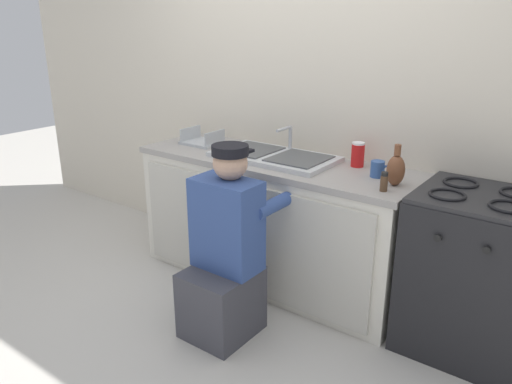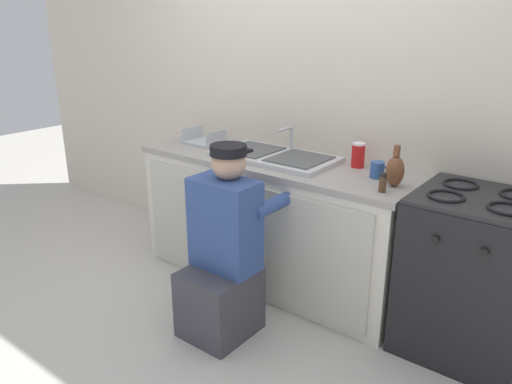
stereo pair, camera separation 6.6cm
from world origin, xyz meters
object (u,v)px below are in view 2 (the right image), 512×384
stove_range (470,275)px  coffee_mug (378,170)px  spice_bottle_pepper (383,183)px  soda_cup_red (358,155)px  dish_rack_tray (204,140)px  plumber_person (223,258)px  sink_double_basin (275,156)px  vase_decorative (395,170)px

stove_range → coffee_mug: (-0.58, 0.03, 0.47)m
stove_range → coffee_mug: size_ratio=7.19×
spice_bottle_pepper → stove_range: bearing=21.8°
stove_range → soda_cup_red: soda_cup_red is taller
dish_rack_tray → soda_cup_red: (1.16, 0.14, 0.05)m
coffee_mug → plumber_person: bearing=-128.8°
soda_cup_red → stove_range: bearing=-11.8°
dish_rack_tray → coffee_mug: 1.35m
sink_double_basin → spice_bottle_pepper: size_ratio=7.62×
stove_range → vase_decorative: size_ratio=3.94×
dish_rack_tray → plumber_person: bearing=-41.6°
stove_range → soda_cup_red: 0.93m
dish_rack_tray → spice_bottle_pepper: 1.50m
stove_range → plumber_person: bearing=-149.7°
stove_range → soda_cup_red: bearing=168.2°
sink_double_basin → dish_rack_tray: 0.65m
stove_range → dish_rack_tray: bearing=179.3°
dish_rack_tray → soda_cup_red: soda_cup_red is taller
sink_double_basin → spice_bottle_pepper: bearing=-12.5°
sink_double_basin → dish_rack_tray: (-0.65, 0.02, 0.01)m
sink_double_basin → coffee_mug: bearing=2.4°
plumber_person → vase_decorative: 1.06m
vase_decorative → dish_rack_tray: vase_decorative is taller
sink_double_basin → plumber_person: bearing=-78.7°
plumber_person → stove_range: bearing=30.3°
plumber_person → coffee_mug: size_ratio=8.76×
plumber_person → coffee_mug: bearing=51.2°
sink_double_basin → coffee_mug: (0.70, 0.03, 0.03)m
stove_range → plumber_person: size_ratio=0.82×
sink_double_basin → spice_bottle_pepper: 0.85m
sink_double_basin → coffee_mug: 0.70m
coffee_mug → soda_cup_red: (-0.19, 0.13, 0.03)m
coffee_mug → sink_double_basin: bearing=-177.6°
dish_rack_tray → stove_range: bearing=-0.7°
spice_bottle_pepper → soda_cup_red: soda_cup_red is taller
dish_rack_tray → spice_bottle_pepper: (1.48, -0.20, 0.03)m
vase_decorative → soda_cup_red: 0.39m
sink_double_basin → stove_range: sink_double_basin is taller
spice_bottle_pepper → coffee_mug: spice_bottle_pepper is taller
plumber_person → soda_cup_red: plumber_person is taller
plumber_person → soda_cup_red: 1.04m
sink_double_basin → dish_rack_tray: bearing=178.2°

